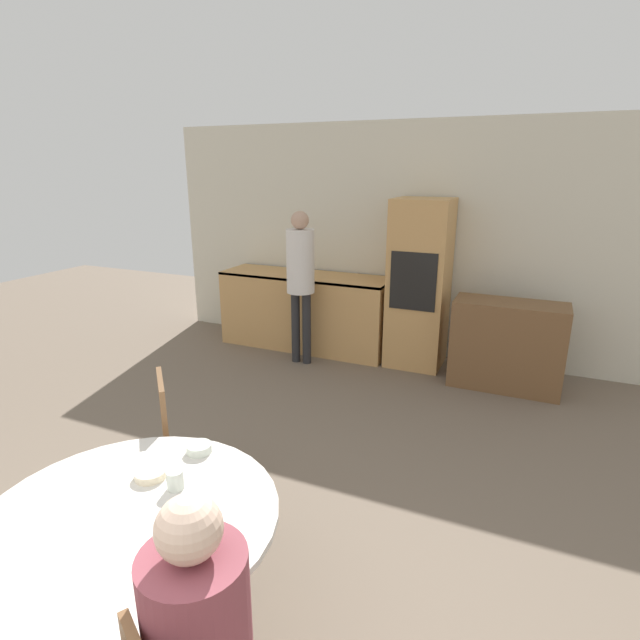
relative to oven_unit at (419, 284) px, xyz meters
name	(u,v)px	position (x,y,z in m)	size (l,w,h in m)	color
wall_back	(412,242)	(-0.18, 0.34, 0.40)	(6.09, 0.05, 2.60)	beige
kitchen_counter	(305,310)	(-1.36, -0.01, -0.44)	(2.03, 0.60, 0.90)	tan
oven_unit	(419,284)	(0.00, 0.00, 0.00)	(0.60, 0.59, 1.81)	tan
sideboard	(507,345)	(0.96, -0.27, -0.47)	(1.05, 0.45, 0.87)	brown
dining_table	(134,552)	(-0.29, -3.95, -0.37)	(1.24, 1.24, 0.73)	brown
chair_far_left	(151,446)	(-0.83, -3.25, -0.37)	(0.57, 0.57, 0.95)	brown
person_standing	(300,271)	(-1.18, -0.50, 0.15)	(0.30, 0.30, 1.68)	#262628
cup	(175,480)	(-0.23, -3.73, -0.13)	(0.08, 0.08, 0.09)	silver
bowl_near	(151,474)	(-0.39, -3.71, -0.15)	(0.15, 0.15, 0.04)	beige
bowl_centre	(199,448)	(-0.31, -3.44, -0.15)	(0.13, 0.13, 0.04)	silver
bowl_far	(176,547)	(0.03, -4.05, -0.14)	(0.16, 0.16, 0.05)	white
salt_shaker	(226,545)	(0.21, -3.98, -0.13)	(0.03, 0.03, 0.09)	white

